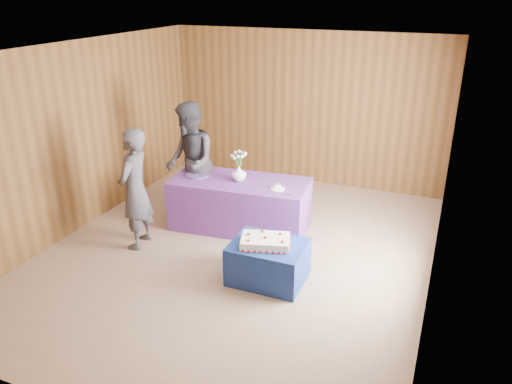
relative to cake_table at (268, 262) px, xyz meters
The scene contains 13 objects.
ground 0.82m from the cake_table, 144.12° to the left, with size 6.00×6.00×0.00m, color gray.
room_shell 1.74m from the cake_table, 144.12° to the left, with size 5.04×6.04×2.72m.
cake_table is the anchor object (origin of this frame).
serving_table 1.52m from the cake_table, 127.20° to the left, with size 2.00×0.90×0.75m, color #65338E.
sheet_cake 0.31m from the cake_table, 122.01° to the right, with size 0.69×0.56×0.14m.
vase 1.65m from the cake_table, 127.57° to the left, with size 0.21×0.21×0.22m, color white.
flower_spray 1.76m from the cake_table, 127.57° to the left, with size 0.25×0.24×0.19m.
platter 2.03m from the cake_table, 143.92° to the left, with size 0.35×0.35×0.02m, color #664A94.
plate 1.25m from the cake_table, 104.62° to the left, with size 0.20×0.20×0.01m, color white.
cake_slice 1.27m from the cake_table, 104.63° to the left, with size 0.08×0.07×0.08m.
knife 1.08m from the cake_table, 101.36° to the left, with size 0.26×0.02×0.00m, color silver.
guest_left 2.09m from the cake_table, behind, with size 0.61×0.40×1.68m, color #3C3D47.
guest_right 2.24m from the cake_table, 144.79° to the left, with size 0.89×0.69×1.83m, color #34343E.
Camera 1 is at (2.52, -5.43, 3.42)m, focal length 35.00 mm.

